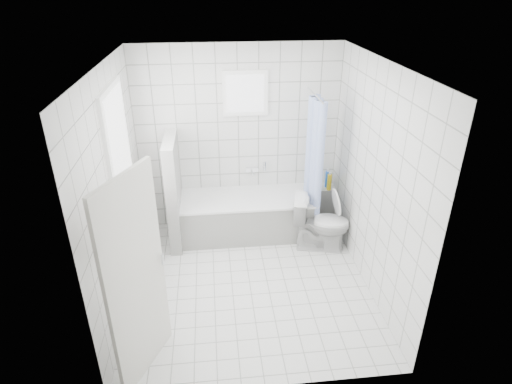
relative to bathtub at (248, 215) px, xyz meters
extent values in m
plane|color=white|center=(-0.08, -1.12, -0.29)|extent=(3.00, 3.00, 0.00)
plane|color=white|center=(-0.08, -1.12, 2.31)|extent=(3.00, 3.00, 0.00)
cube|color=white|center=(-0.08, 0.38, 1.01)|extent=(2.80, 0.02, 2.60)
cube|color=white|center=(-0.08, -2.62, 1.01)|extent=(2.80, 0.02, 2.60)
cube|color=white|center=(-1.48, -1.12, 1.01)|extent=(0.02, 3.00, 2.60)
cube|color=white|center=(1.32, -1.12, 1.01)|extent=(0.02, 3.00, 2.60)
cube|color=white|center=(-1.44, -0.82, 1.31)|extent=(0.01, 0.90, 1.40)
cube|color=white|center=(0.02, 0.33, 1.66)|extent=(0.50, 0.01, 0.50)
cube|color=white|center=(-1.39, -0.82, 0.57)|extent=(0.18, 1.02, 0.08)
cube|color=silver|center=(-1.16, -2.24, 0.71)|extent=(0.38, 0.74, 2.00)
cube|color=white|center=(0.00, 0.00, -0.02)|extent=(1.84, 0.75, 0.55)
cube|color=white|center=(0.00, 0.00, 0.27)|extent=(1.86, 0.77, 0.03)
cube|color=white|center=(-0.99, -0.05, 0.46)|extent=(0.15, 0.85, 1.50)
cube|color=white|center=(1.15, 0.25, -0.02)|extent=(0.40, 0.24, 0.55)
imported|color=white|center=(0.95, -0.47, 0.09)|extent=(0.82, 0.59, 0.76)
cylinder|color=silver|center=(0.87, -0.02, 1.71)|extent=(0.02, 0.80, 0.02)
cube|color=silver|center=(0.10, 0.33, 0.56)|extent=(0.18, 0.06, 0.06)
imported|color=#FF63CE|center=(-1.38, -1.19, 0.78)|extent=(0.18, 0.18, 0.33)
imported|color=silver|center=(-1.38, -0.88, 0.70)|extent=(0.16, 0.16, 0.17)
imported|color=#CC669F|center=(-1.38, -0.50, 0.70)|extent=(0.10, 0.10, 0.19)
cylinder|color=yellow|center=(1.21, 0.17, 0.38)|extent=(0.06, 0.06, 0.24)
cylinder|color=blue|center=(1.21, 0.27, 0.38)|extent=(0.06, 0.06, 0.25)
cylinder|color=#168432|center=(1.07, 0.18, 0.37)|extent=(0.06, 0.06, 0.22)
camera|label=1|loc=(-0.46, -5.27, 3.05)|focal=30.00mm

